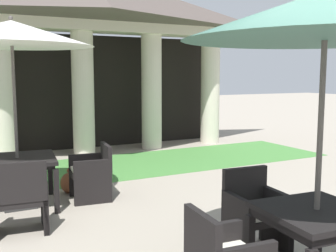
{
  "coord_description": "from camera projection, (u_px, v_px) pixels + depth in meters",
  "views": [
    {
      "loc": [
        -2.66,
        -1.38,
        1.89
      ],
      "look_at": [
        -0.05,
        3.67,
        1.18
      ],
      "focal_mm": 43.87,
      "sensor_mm": 36.0,
      "label": 1
    }
  ],
  "objects": [
    {
      "name": "patio_chair_mid_left_south",
      "position": [
        20.0,
        200.0,
        4.87
      ],
      "size": [
        0.69,
        0.57,
        0.9
      ],
      "rotation": [
        0.0,
        0.0,
        -0.11
      ],
      "color": "black",
      "rests_on": "ground"
    },
    {
      "name": "patio_chair_mid_left_east",
      "position": [
        92.0,
        173.0,
        6.23
      ],
      "size": [
        0.63,
        0.64,
        0.84
      ],
      "rotation": [
        0.0,
        0.0,
        1.46
      ],
      "color": "black",
      "rests_on": "ground"
    },
    {
      "name": "terracotta_urn",
      "position": [
        70.0,
        183.0,
        6.57
      ],
      "size": [
        0.29,
        0.29,
        0.41
      ],
      "color": "brown",
      "rests_on": "ground"
    },
    {
      "name": "background_pavilion",
      "position": [
        80.0,
        15.0,
        9.48
      ],
      "size": [
        8.31,
        2.98,
        4.32
      ],
      "color": "beige",
      "rests_on": "ground"
    },
    {
      "name": "patio_umbrella_mid_left",
      "position": [
        11.0,
        35.0,
        5.6
      ],
      "size": [
        2.24,
        2.24,
        2.69
      ],
      "color": "#2D2D2D",
      "rests_on": "ground"
    },
    {
      "name": "lawn_strip",
      "position": [
        107.0,
        167.0,
        8.39
      ],
      "size": [
        10.11,
        2.37,
        0.01
      ],
      "primitive_type": "cube",
      "color": "#47843D",
      "rests_on": "ground"
    },
    {
      "name": "patio_table_near_foreground",
      "position": [
        316.0,
        221.0,
        3.53
      ],
      "size": [
        0.94,
        0.94,
        0.74
      ],
      "rotation": [
        0.0,
        0.0,
        -0.08
      ],
      "color": "black",
      "rests_on": "ground"
    },
    {
      "name": "patio_table_mid_left",
      "position": [
        18.0,
        164.0,
        5.83
      ],
      "size": [
        1.14,
        1.14,
        0.72
      ],
      "rotation": [
        0.0,
        0.0,
        -0.11
      ],
      "color": "black",
      "rests_on": "ground"
    },
    {
      "name": "patio_chair_near_foreground_north",
      "position": [
        255.0,
        215.0,
        4.39
      ],
      "size": [
        0.61,
        0.59,
        0.87
      ],
      "rotation": [
        0.0,
        0.0,
        -3.23
      ],
      "color": "black",
      "rests_on": "ground"
    },
    {
      "name": "patio_umbrella_near_foreground",
      "position": [
        326.0,
        18.0,
        3.32
      ],
      "size": [
        2.36,
        2.36,
        2.63
      ],
      "color": "#2D2D2D",
      "rests_on": "ground"
    }
  ]
}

